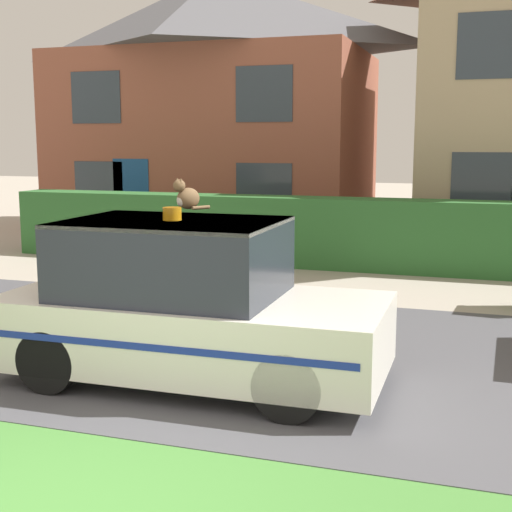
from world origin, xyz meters
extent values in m
cube|color=#4C4C51|center=(0.00, 4.11, 0.01)|extent=(28.00, 5.68, 0.01)
cube|color=#478438|center=(0.00, 0.10, 0.00)|extent=(28.00, 2.35, 0.01)
cube|color=#2D662D|center=(-0.11, 10.17, 0.71)|extent=(14.43, 0.86, 1.42)
cylinder|color=black|center=(1.16, 2.09, 0.34)|extent=(0.66, 0.21, 0.66)
cylinder|color=black|center=(1.15, 3.69, 0.34)|extent=(0.66, 0.21, 0.66)
cylinder|color=black|center=(-1.36, 2.06, 0.34)|extent=(0.66, 0.21, 0.66)
cylinder|color=black|center=(-1.37, 3.66, 0.34)|extent=(0.66, 0.21, 0.66)
cube|color=silver|center=(-0.11, 2.87, 0.56)|extent=(4.08, 1.84, 0.74)
cube|color=#232833|center=(-0.33, 2.87, 1.33)|extent=(2.25, 1.64, 0.80)
cube|color=silver|center=(-0.33, 2.87, 1.71)|extent=(2.25, 1.64, 0.04)
cube|color=navy|center=(-0.10, 1.97, 0.62)|extent=(3.86, 0.05, 0.07)
cube|color=navy|center=(-0.12, 3.78, 0.62)|extent=(3.86, 0.05, 0.07)
cylinder|color=orange|center=(-0.33, 2.87, 1.80)|extent=(0.20, 0.20, 0.14)
ellipsoid|color=brown|center=(-0.08, 2.73, 1.98)|extent=(0.28, 0.30, 0.22)
ellipsoid|color=beige|center=(-0.13, 2.66, 1.96)|extent=(0.12, 0.11, 0.12)
sphere|color=brown|center=(-0.14, 2.65, 2.11)|extent=(0.13, 0.13, 0.13)
cone|color=brown|center=(-0.17, 2.66, 2.16)|extent=(0.05, 0.05, 0.05)
cone|color=brown|center=(-0.11, 2.63, 2.16)|extent=(0.05, 0.05, 0.05)
cylinder|color=brown|center=(0.05, 2.76, 1.89)|extent=(0.14, 0.19, 0.04)
cube|color=#93513D|center=(-4.59, 15.14, 2.46)|extent=(8.16, 5.47, 4.92)
pyramid|color=#56565B|center=(-4.59, 15.14, 5.99)|extent=(8.57, 5.74, 2.14)
cube|color=navy|center=(-5.90, 12.40, 1.05)|extent=(1.00, 0.02, 2.10)
cube|color=#333D47|center=(-6.83, 12.40, 1.38)|extent=(1.40, 0.02, 1.30)
cube|color=#333D47|center=(-2.34, 12.40, 1.38)|extent=(1.40, 0.02, 1.30)
cube|color=#333D47|center=(-6.83, 12.40, 3.64)|extent=(1.40, 0.02, 1.30)
cube|color=#333D47|center=(-2.34, 12.40, 3.64)|extent=(1.40, 0.02, 1.30)
cube|color=#333D47|center=(2.74, 11.41, 1.67)|extent=(1.40, 0.02, 1.30)
cube|color=#333D47|center=(2.74, 11.41, 4.42)|extent=(1.40, 0.02, 1.30)
camera|label=1|loc=(2.83, -3.90, 2.56)|focal=50.00mm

